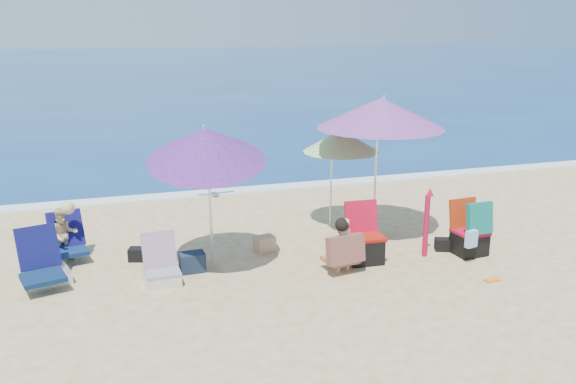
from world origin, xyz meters
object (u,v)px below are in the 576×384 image
object	(u,v)px
umbrella_turquoise	(381,113)
umbrella_striped	(341,141)
umbrella_blue	(206,145)
camp_chair_right	(470,235)
person_center	(344,246)
chair_rainbow	(161,271)
chair_navy	(44,270)
person_left	(65,234)
furled_umbrella	(427,219)
camp_chair_left	(364,244)

from	to	relation	value
umbrella_turquoise	umbrella_striped	bearing A→B (deg)	120.39
umbrella_blue	camp_chair_right	size ratio (longest dim) A/B	2.56
umbrella_blue	person_center	xyz separation A→B (m)	(1.92, -0.66, -1.53)
umbrella_blue	chair_rainbow	size ratio (longest dim) A/B	3.43
umbrella_striped	chair_navy	xyz separation A→B (m)	(-5.05, -1.15, -1.40)
umbrella_striped	person_left	distance (m)	4.94
furled_umbrella	camp_chair_right	size ratio (longest dim) A/B	1.22
umbrella_turquoise	umbrella_blue	distance (m)	3.16
chair_navy	camp_chair_left	distance (m)	4.82
umbrella_turquoise	person_center	world-z (taller)	umbrella_turquoise
umbrella_blue	camp_chair_left	distance (m)	2.95
umbrella_blue	person_left	xyz separation A→B (m)	(-2.12, 1.06, -1.51)
camp_chair_left	camp_chair_right	bearing A→B (deg)	-8.25
umbrella_striped	camp_chair_right	size ratio (longest dim) A/B	1.98
umbrella_blue	person_left	distance (m)	2.81
camp_chair_left	chair_rainbow	bearing A→B (deg)	178.15
camp_chair_left	chair_navy	bearing A→B (deg)	173.29
umbrella_turquoise	person_left	size ratio (longest dim) A/B	2.60
furled_umbrella	chair_navy	world-z (taller)	furled_umbrella
furled_umbrella	chair_rainbow	xyz separation A→B (m)	(-4.20, 0.19, -0.44)
umbrella_blue	person_left	bearing A→B (deg)	153.43
umbrella_turquoise	chair_rainbow	xyz separation A→B (m)	(-3.84, -0.90, -2.01)
furled_umbrella	camp_chair_left	bearing A→B (deg)	174.96
umbrella_striped	person_center	xyz separation A→B (m)	(-0.75, -2.04, -1.19)
camp_chair_right	person_center	xyz separation A→B (m)	(-2.25, -0.07, 0.08)
umbrella_blue	chair_navy	world-z (taller)	umbrella_blue
umbrella_striped	furled_umbrella	world-z (taller)	umbrella_striped
umbrella_striped	chair_rainbow	bearing A→B (deg)	-154.79
umbrella_blue	umbrella_turquoise	bearing A→B (deg)	12.30
chair_rainbow	person_left	xyz separation A→B (m)	(-1.36, 1.29, 0.26)
umbrella_turquoise	chair_navy	distance (m)	5.83
person_center	chair_rainbow	bearing A→B (deg)	170.88
camp_chair_left	person_left	xyz separation A→B (m)	(-4.52, 1.39, 0.17)
umbrella_blue	person_left	world-z (taller)	umbrella_blue
chair_rainbow	person_left	bearing A→B (deg)	136.52
umbrella_turquoise	chair_rainbow	distance (m)	4.43
furled_umbrella	camp_chair_left	world-z (taller)	furled_umbrella
umbrella_striped	chair_navy	distance (m)	5.36
umbrella_striped	chair_navy	world-z (taller)	umbrella_striped
furled_umbrella	chair_navy	distance (m)	5.87
umbrella_blue	chair_navy	bearing A→B (deg)	174.51
umbrella_turquoise	person_left	bearing A→B (deg)	175.74
chair_rainbow	camp_chair_right	distance (m)	4.94
camp_chair_right	person_center	distance (m)	2.25
umbrella_striped	person_center	bearing A→B (deg)	-110.22
umbrella_blue	chair_rainbow	bearing A→B (deg)	-162.98
camp_chair_left	camp_chair_right	size ratio (longest dim) A/B	1.00
chair_navy	chair_rainbow	world-z (taller)	chair_navy
umbrella_blue	person_center	distance (m)	2.54
chair_navy	camp_chair_left	xyz separation A→B (m)	(4.78, -0.56, 0.06)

